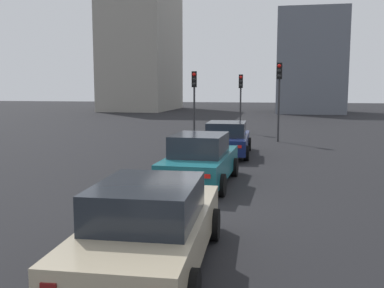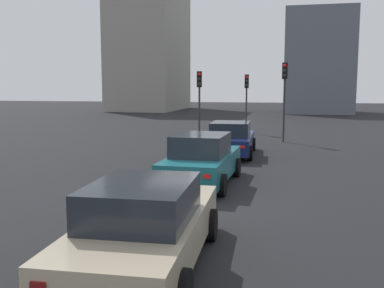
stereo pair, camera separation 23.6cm
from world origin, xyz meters
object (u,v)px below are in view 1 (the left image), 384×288
traffic_light_near_left (194,91)px  traffic_light_far_left (241,91)px  car_navy_lead (227,139)px  car_teal_second (201,160)px  traffic_light_near_right (279,85)px  car_beige_third (151,226)px

traffic_light_near_left → traffic_light_far_left: traffic_light_near_left is taller
car_navy_lead → traffic_light_far_left: size_ratio=1.22×
car_navy_lead → car_teal_second: bearing=177.0°
car_navy_lead → traffic_light_near_right: size_ratio=1.09×
car_navy_lead → traffic_light_far_left: traffic_light_far_left is taller
car_navy_lead → traffic_light_near_left: size_ratio=1.21×
car_teal_second → traffic_light_far_left: (16.20, 0.06, 2.04)m
car_beige_third → traffic_light_near_left: bearing=6.2°
car_navy_lead → car_teal_second: car_teal_second is taller
traffic_light_near_left → traffic_light_near_right: 4.77m
car_teal_second → traffic_light_far_left: bearing=2.2°
car_teal_second → car_beige_third: bearing=-175.5°
car_beige_third → car_navy_lead: bearing=-1.4°
traffic_light_near_right → traffic_light_far_left: 5.24m
car_navy_lead → car_beige_third: bearing=178.9°
traffic_light_near_right → car_beige_third: bearing=1.5°
traffic_light_near_right → traffic_light_far_left: (4.60, 2.49, -0.34)m
car_beige_third → traffic_light_far_left: size_ratio=1.24×
car_beige_third → traffic_light_far_left: bearing=-1.2°
traffic_light_near_right → car_teal_second: bearing=-3.6°
car_teal_second → traffic_light_near_right: (11.60, -2.43, 2.38)m
traffic_light_near_left → traffic_light_near_right: bearing=87.7°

